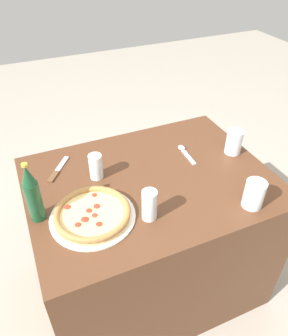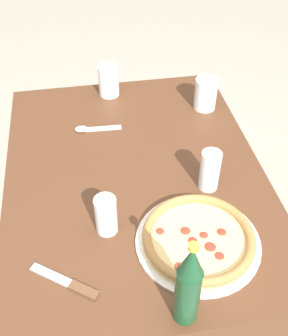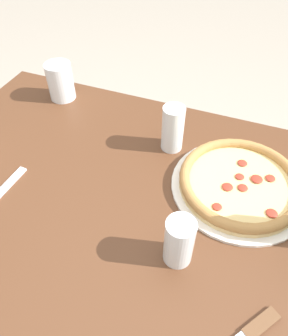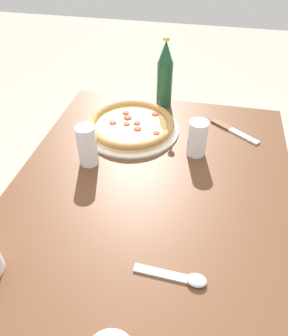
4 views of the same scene
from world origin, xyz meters
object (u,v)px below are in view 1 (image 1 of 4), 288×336
(pizza_salami, at_px, (92,214))
(beer_bottle, at_px, (32,194))
(glass_mango_juice, at_px, (254,195))
(glass_red_wine, at_px, (96,168))
(knife, at_px, (58,170))
(glass_cola, at_px, (234,142))
(spoon, at_px, (184,151))
(glass_water, at_px, (149,206))

(pizza_salami, bearing_deg, beer_bottle, -23.37)
(glass_mango_juice, bearing_deg, glass_red_wine, -38.96)
(pizza_salami, relative_size, knife, 1.97)
(beer_bottle, bearing_deg, glass_cola, -175.80)
(glass_red_wine, height_order, knife, glass_red_wine)
(pizza_salami, bearing_deg, spoon, -155.50)
(glass_water, bearing_deg, beer_bottle, -23.15)
(glass_red_wine, bearing_deg, glass_water, 109.75)
(glass_water, distance_m, glass_cola, 0.61)
(glass_cola, xyz_separation_m, spoon, (0.22, -0.09, -0.05))
(glass_cola, xyz_separation_m, glass_red_wine, (0.68, -0.08, -0.01))
(glass_red_wine, relative_size, beer_bottle, 0.45)
(glass_cola, height_order, glass_red_wine, glass_cola)
(glass_mango_juice, bearing_deg, glass_cola, -113.75)
(glass_cola, distance_m, glass_red_wine, 0.69)
(beer_bottle, xyz_separation_m, spoon, (-0.74, -0.17, -0.12))
(glass_mango_juice, distance_m, beer_bottle, 0.86)
(glass_water, distance_m, glass_mango_juice, 0.43)
(pizza_salami, relative_size, glass_water, 2.55)
(glass_mango_juice, height_order, knife, glass_mango_juice)
(glass_cola, bearing_deg, beer_bottle, 4.20)
(spoon, bearing_deg, glass_mango_juice, 98.94)
(spoon, bearing_deg, glass_cola, 156.91)
(beer_bottle, bearing_deg, spoon, -167.44)
(glass_mango_juice, distance_m, glass_cola, 0.38)
(glass_mango_juice, bearing_deg, glass_water, -14.24)
(glass_red_wine, bearing_deg, knife, -37.03)
(glass_water, relative_size, beer_bottle, 0.50)
(glass_cola, bearing_deg, knife, -13.28)
(glass_mango_juice, xyz_separation_m, glass_cola, (-0.15, -0.35, 0.00))
(glass_cola, relative_size, spoon, 0.74)
(glass_red_wine, xyz_separation_m, beer_bottle, (0.28, 0.15, 0.07))
(glass_mango_juice, xyz_separation_m, glass_red_wine, (0.53, -0.43, -0.00))
(glass_water, relative_size, spoon, 0.80)
(knife, bearing_deg, glass_red_wine, 142.97)
(glass_water, bearing_deg, spoon, -135.58)
(beer_bottle, xyz_separation_m, knife, (-0.13, -0.27, -0.12))
(glass_red_wine, height_order, beer_bottle, beer_bottle)
(pizza_salami, xyz_separation_m, knife, (0.06, -0.35, -0.02))
(glass_red_wine, bearing_deg, beer_bottle, 28.12)
(knife, bearing_deg, glass_cola, 166.72)
(glass_mango_juice, relative_size, knife, 0.70)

